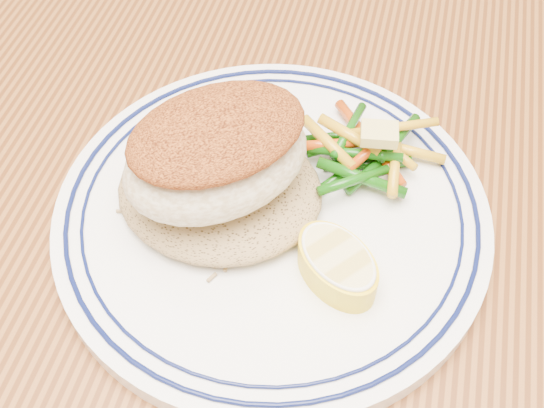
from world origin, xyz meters
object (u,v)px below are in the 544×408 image
at_px(fish_fillet, 217,153).
at_px(lemon_wedge, 337,264).
at_px(rice_pilaf, 220,187).
at_px(plate, 272,214).
at_px(dining_table, 321,276).
at_px(vegetable_pile, 363,150).

xyz_separation_m(fish_fillet, lemon_wedge, (0.08, -0.04, -0.04)).
bearing_deg(rice_pilaf, plate, -0.08).
bearing_deg(dining_table, lemon_wedge, -77.12).
xyz_separation_m(plate, fish_fillet, (-0.03, -0.00, 0.05)).
relative_size(dining_table, lemon_wedge, 19.99).
xyz_separation_m(dining_table, lemon_wedge, (0.02, -0.07, 0.12)).
relative_size(fish_fillet, vegetable_pile, 1.34).
relative_size(rice_pilaf, lemon_wedge, 1.74).
height_order(dining_table, fish_fillet, fish_fillet).
bearing_deg(rice_pilaf, lemon_wedge, -25.76).
xyz_separation_m(rice_pilaf, vegetable_pile, (0.08, 0.05, 0.00)).
height_order(plate, fish_fillet, fish_fillet).
height_order(dining_table, lemon_wedge, lemon_wedge).
height_order(dining_table, plate, plate).
relative_size(plate, vegetable_pile, 2.66).
bearing_deg(plate, fish_fillet, -174.36).
xyz_separation_m(rice_pilaf, lemon_wedge, (0.08, -0.04, 0.00)).
height_order(plate, lemon_wedge, lemon_wedge).
xyz_separation_m(rice_pilaf, fish_fillet, (0.00, -0.00, 0.04)).
xyz_separation_m(dining_table, plate, (-0.03, -0.03, 0.11)).
bearing_deg(lemon_wedge, vegetable_pile, 89.66).
distance_m(plate, lemon_wedge, 0.06).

